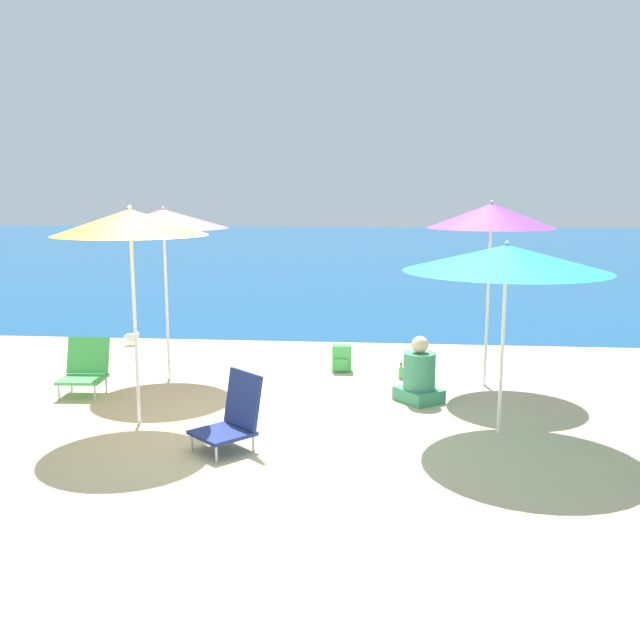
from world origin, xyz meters
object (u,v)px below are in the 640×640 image
Objects in this scene: backpack_green at (342,358)px; water_bottle at (401,373)px; person_seated_near at (419,376)px; beach_umbrella_yellow at (130,223)px; beach_chair_navy at (233,416)px; beach_umbrella_purple at (491,216)px; beach_umbrella_pink at (163,219)px; beach_chair_green at (85,368)px; beach_umbrella_teal at (506,258)px; seagull at (132,337)px.

backpack_green is 1.72× the size of water_bottle.
person_seated_near reaches higher than water_bottle.
water_bottle is at bearing 36.77° from beach_umbrella_yellow.
beach_chair_navy reaches higher than water_bottle.
water_bottle is (-1.07, 0.22, -2.09)m from beach_umbrella_purple.
beach_umbrella_purple is 4.17m from beach_umbrella_pink.
beach_umbrella_teal is at bearing -15.30° from beach_chair_green.
beach_chair_green is 2.54× the size of seagull.
beach_umbrella_purple is at bearing 25.98° from beach_umbrella_yellow.
beach_umbrella_purple is 2.97× the size of person_seated_near.
beach_umbrella_purple is at bearing 85.99° from beach_chair_navy.
beach_umbrella_yellow is at bearing -48.35° from beach_chair_green.
beach_umbrella_teal is at bearing -54.12° from backpack_green.
seagull is at bearing 163.57° from beach_chair_navy.
beach_umbrella_yellow reaches higher than beach_chair_green.
seagull is (-4.35, 1.72, 0.06)m from water_bottle.
beach_umbrella_yellow reaches higher than water_bottle.
beach_umbrella_yellow is at bearing -129.49° from backpack_green.
beach_umbrella_purple reaches higher than backpack_green.
beach_umbrella_purple reaches higher than beach_umbrella_pink.
backpack_green is at bearing 157.35° from water_bottle.
beach_umbrella_purple is 11.01× the size of water_bottle.
person_seated_near is 1.08m from water_bottle.
backpack_green reaches higher than seagull.
beach_umbrella_teal is at bearing -35.93° from seagull.
person_seated_near reaches higher than seagull.
beach_umbrella_pink is 10.64× the size of water_bottle.
backpack_green is (2.28, 0.63, -1.94)m from beach_umbrella_pink.
beach_chair_green is at bearing -81.20° from seagull.
beach_umbrella_yellow is 10.84× the size of water_bottle.
beach_umbrella_yellow is 1.86m from beach_umbrella_pink.
seagull is at bearing 121.85° from beach_umbrella_pink.
beach_umbrella_pink is at bearing -58.15° from seagull.
beach_chair_navy is 3.25m from backpack_green.
seagull reaches higher than water_bottle.
water_bottle is (-0.97, 2.13, -1.74)m from beach_umbrella_teal.
beach_chair_green is 3.16× the size of water_bottle.
beach_chair_green is (-4.99, -0.85, -1.85)m from beach_umbrella_purple.
person_seated_near is (1.87, 1.75, -0.02)m from beach_chair_navy.
beach_umbrella_teal reaches higher than beach_chair_green.
beach_chair_navy is (-2.75, -2.57, -1.85)m from beach_umbrella_purple.
beach_umbrella_teal reaches higher than backpack_green.
backpack_green is at bearing 125.88° from beach_umbrella_teal.
beach_chair_green is at bearing -164.68° from water_bottle.
beach_umbrella_purple is 8.82× the size of seagull.
beach_umbrella_purple is 4.19m from beach_chair_navy.
beach_umbrella_yellow is 2.28m from beach_chair_navy.
beach_umbrella_purple is 2.36m from water_bottle.
person_seated_near is at bearing -79.42° from water_bottle.
backpack_green is 3.79m from seagull.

